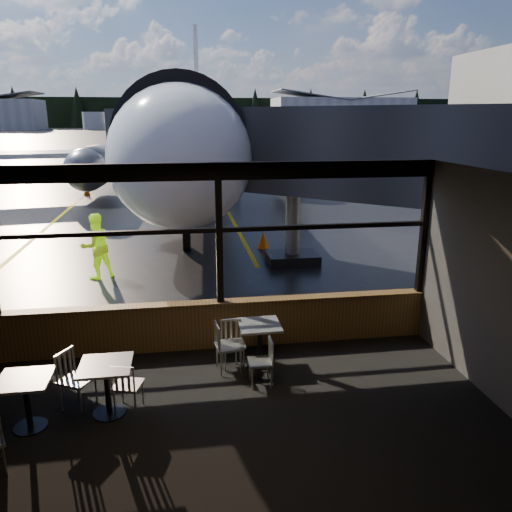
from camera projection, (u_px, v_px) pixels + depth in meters
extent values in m
plane|color=black|center=(181.00, 135.00, 123.86)|extent=(520.00, 520.00, 0.00)
cube|color=black|center=(240.00, 443.00, 6.75)|extent=(8.00, 6.00, 0.01)
cube|color=#38332D|center=(237.00, 185.00, 5.81)|extent=(8.00, 6.00, 0.04)
cube|color=#473F38|center=(290.00, 497.00, 3.42)|extent=(8.00, 0.04, 3.50)
cube|color=brown|center=(221.00, 325.00, 9.48)|extent=(8.00, 0.28, 0.90)
cube|color=black|center=(218.00, 171.00, 8.70)|extent=(8.00, 0.18, 0.30)
cube|color=black|center=(219.00, 235.00, 9.01)|extent=(0.12, 0.12, 2.60)
cube|color=black|center=(424.00, 228.00, 9.59)|extent=(0.12, 0.12, 2.60)
cube|color=black|center=(219.00, 230.00, 8.99)|extent=(8.00, 0.10, 0.08)
imported|color=#BFF219|center=(96.00, 246.00, 13.50)|extent=(1.09, 1.04, 1.78)
cone|color=#E84507|center=(263.00, 240.00, 16.76)|extent=(0.40, 0.40, 0.55)
cone|color=#E54807|center=(87.00, 191.00, 27.98)|extent=(0.38, 0.38, 0.53)
cylinder|color=silver|center=(94.00, 121.00, 177.73)|extent=(8.00, 8.00, 6.00)
cylinder|color=silver|center=(123.00, 121.00, 179.18)|extent=(8.00, 8.00, 6.00)
cylinder|color=silver|center=(151.00, 121.00, 180.63)|extent=(8.00, 8.00, 6.00)
cube|color=black|center=(179.00, 113.00, 207.93)|extent=(360.00, 3.00, 12.00)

